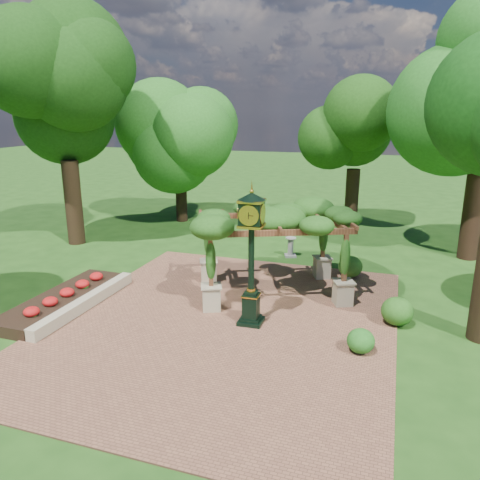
% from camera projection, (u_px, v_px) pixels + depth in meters
% --- Properties ---
extents(ground, '(120.00, 120.00, 0.00)m').
position_uv_depth(ground, '(212.00, 337.00, 13.32)').
color(ground, '#1E4714').
rests_on(ground, ground).
extents(brick_plaza, '(10.00, 12.00, 0.04)m').
position_uv_depth(brick_plaza, '(224.00, 321.00, 14.23)').
color(brick_plaza, brown).
rests_on(brick_plaza, ground).
extents(border_wall, '(0.35, 5.00, 0.40)m').
position_uv_depth(border_wall, '(86.00, 303.00, 15.13)').
color(border_wall, '#C6B793').
rests_on(border_wall, ground).
extents(flower_bed, '(1.50, 5.00, 0.36)m').
position_uv_depth(flower_bed, '(63.00, 300.00, 15.41)').
color(flower_bed, red).
rests_on(flower_bed, ground).
extents(pedestal_clock, '(0.83, 0.83, 4.06)m').
position_uv_depth(pedestal_clock, '(251.00, 247.00, 13.45)').
color(pedestal_clock, black).
rests_on(pedestal_clock, brick_plaza).
extents(pergola, '(5.84, 4.89, 3.15)m').
position_uv_depth(pergola, '(273.00, 221.00, 15.81)').
color(pergola, tan).
rests_on(pergola, brick_plaza).
extents(sundial, '(0.61, 0.61, 0.87)m').
position_uv_depth(sundial, '(291.00, 248.00, 20.50)').
color(sundial, gray).
rests_on(sundial, ground).
extents(shrub_front, '(0.88, 0.88, 0.66)m').
position_uv_depth(shrub_front, '(361.00, 341.00, 12.29)').
color(shrub_front, '#22631C').
rests_on(shrub_front, brick_plaza).
extents(shrub_mid, '(0.94, 0.94, 0.84)m').
position_uv_depth(shrub_mid, '(397.00, 311.00, 13.89)').
color(shrub_mid, '#265919').
rests_on(shrub_mid, brick_plaza).
extents(shrub_back, '(1.20, 1.20, 0.82)m').
position_uv_depth(shrub_back, '(350.00, 267.00, 17.87)').
color(shrub_back, '#2D5C1A').
rests_on(shrub_back, brick_plaza).
extents(tree_west_near, '(4.95, 4.95, 10.25)m').
position_uv_depth(tree_west_near, '(63.00, 91.00, 20.83)').
color(tree_west_near, '#322114').
rests_on(tree_west_near, ground).
extents(tree_west_far, '(4.55, 4.55, 6.88)m').
position_uv_depth(tree_west_far, '(179.00, 138.00, 26.01)').
color(tree_west_far, black).
rests_on(tree_west_far, ground).
extents(tree_north, '(3.88, 3.88, 8.16)m').
position_uv_depth(tree_north, '(357.00, 123.00, 24.53)').
color(tree_north, '#362215').
rests_on(tree_north, ground).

